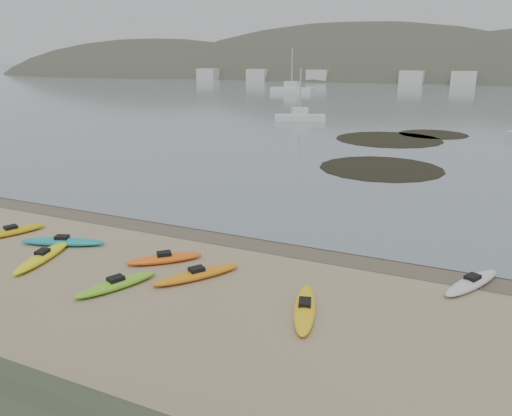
% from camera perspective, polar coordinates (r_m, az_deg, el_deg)
% --- Properties ---
extents(ground, '(600.00, 600.00, 0.00)m').
position_cam_1_polar(ground, '(22.91, 0.00, -3.59)').
color(ground, tan).
rests_on(ground, ground).
extents(wet_sand, '(60.00, 60.00, 0.00)m').
position_cam_1_polar(wet_sand, '(22.66, -0.32, -3.82)').
color(wet_sand, brown).
rests_on(wet_sand, ground).
extents(water, '(1200.00, 1200.00, 0.00)m').
position_cam_1_polar(water, '(319.72, 23.93, 14.04)').
color(water, slate).
rests_on(water, ground).
extents(kayaks, '(21.88, 8.82, 0.34)m').
position_cam_1_polar(kayaks, '(20.13, -10.98, -6.38)').
color(kayaks, '#FFFA15').
rests_on(kayaks, ground).
extents(kelp_mats, '(12.62, 27.79, 0.04)m').
position_cam_1_polar(kelp_mats, '(48.86, 15.84, 6.82)').
color(kelp_mats, black).
rests_on(kelp_mats, water).
extents(moored_boats, '(91.51, 88.46, 1.38)m').
position_cam_1_polar(moored_boats, '(101.16, 18.75, 11.78)').
color(moored_boats, silver).
rests_on(moored_boats, ground).
extents(far_town, '(199.00, 5.00, 4.00)m').
position_cam_1_polar(far_town, '(164.63, 24.43, 13.32)').
color(far_town, beige).
rests_on(far_town, ground).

